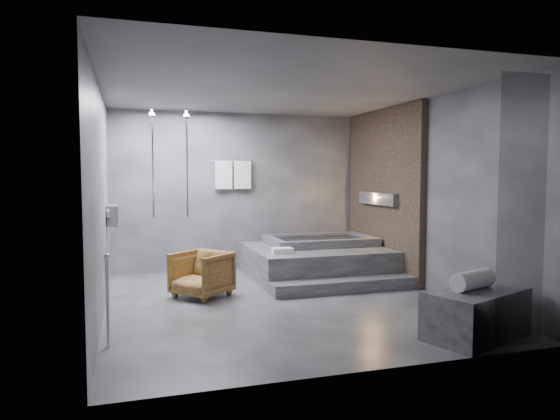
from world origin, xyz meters
name	(u,v)px	position (x,y,z in m)	size (l,w,h in m)	color
room	(303,172)	(0.40, 0.24, 1.73)	(5.00, 5.04, 2.82)	#323235
tub_deck	(315,261)	(1.05, 1.45, 0.25)	(2.20, 2.00, 0.50)	#38383B
tub_step	(344,286)	(1.05, 0.27, 0.09)	(2.20, 0.36, 0.18)	#38383B
concrete_bench	(476,314)	(1.51, -2.02, 0.25)	(1.12, 0.62, 0.50)	#333335
driftwood_chair	(202,274)	(-0.98, 0.58, 0.32)	(0.68, 0.70, 0.64)	#4C3113
rolled_towel	(473,280)	(1.48, -1.98, 0.60)	(0.20, 0.20, 0.55)	white
deck_towel	(282,251)	(0.31, 0.92, 0.54)	(0.31, 0.23, 0.08)	silver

